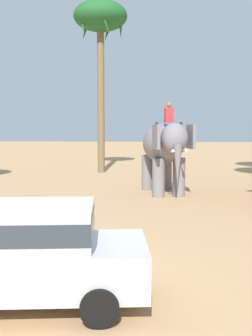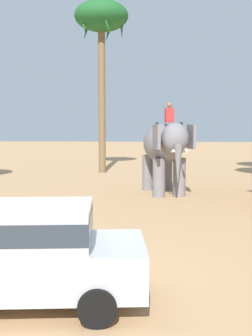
# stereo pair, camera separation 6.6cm
# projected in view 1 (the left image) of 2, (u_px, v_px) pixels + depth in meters

# --- Properties ---
(ground_plane) EXTENTS (120.00, 120.00, 0.00)m
(ground_plane) POSITION_uv_depth(u_px,v_px,m) (64.00, 291.00, 7.68)
(ground_plane) COLOR tan
(car_sedan_foreground) EXTENTS (4.26, 2.20, 1.70)m
(car_sedan_foreground) POSITION_uv_depth(u_px,v_px,m) (26.00, 251.00, 7.02)
(car_sedan_foreground) COLOR #B7BABF
(car_sedan_foreground) RESTS_ON ground
(elephant_with_mahout) EXTENTS (2.41, 4.02, 3.88)m
(elephant_with_mahout) POSITION_uv_depth(u_px,v_px,m) (164.00, 148.00, 17.93)
(elephant_with_mahout) COLOR slate
(elephant_with_mahout) RESTS_ON ground
(palm_tree_near_hut) EXTENTS (3.20, 3.20, 10.24)m
(palm_tree_near_hut) POSITION_uv_depth(u_px,v_px,m) (100.00, 23.00, 24.99)
(palm_tree_near_hut) COLOR brown
(palm_tree_near_hut) RESTS_ON ground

